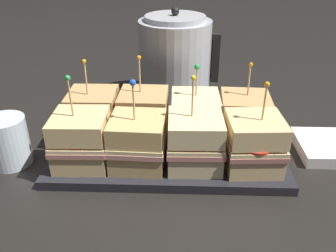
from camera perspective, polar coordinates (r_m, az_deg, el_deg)
ground_plane at (r=0.72m, az=0.00°, el=-4.82°), size 6.00×6.00×0.00m
serving_platter at (r=0.72m, az=0.00°, el=-4.22°), size 0.45×0.24×0.02m
sandwich_front_far_left at (r=0.67m, az=-13.73°, el=-2.16°), size 0.10×0.10×0.17m
sandwich_front_center_left at (r=0.65m, az=-4.86°, el=-2.49°), size 0.11×0.11×0.17m
sandwich_front_center_right at (r=0.65m, az=4.35°, el=-2.49°), size 0.10×0.10×0.17m
sandwich_front_far_right at (r=0.66m, az=13.55°, el=-2.69°), size 0.11×0.11×0.17m
sandwich_back_far_left at (r=0.76m, az=-11.80°, el=1.85°), size 0.10×0.10×0.17m
sandwich_back_center_left at (r=0.74m, az=-3.90°, el=1.80°), size 0.10×0.10×0.17m
sandwich_back_center_right at (r=0.74m, az=4.35°, el=1.61°), size 0.10×0.10×0.16m
sandwich_back_far_right at (r=0.75m, az=12.11°, el=1.40°), size 0.11×0.11×0.16m
kettle_steel at (r=0.94m, az=1.15°, el=10.59°), size 0.21×0.19×0.24m
drinking_glass at (r=0.75m, az=-24.31°, el=-2.27°), size 0.08×0.08×0.10m
napkin_stack at (r=0.80m, az=24.37°, el=-3.08°), size 0.13×0.13×0.02m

